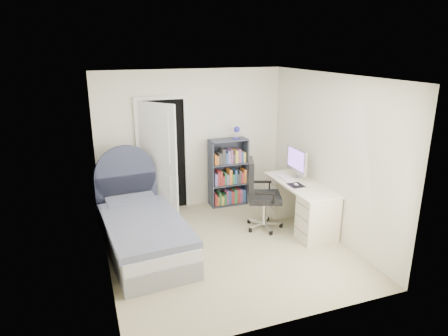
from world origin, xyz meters
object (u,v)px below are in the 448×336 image
object	(u,v)px
bed	(142,229)
nightstand	(121,199)
bookcase	(229,175)
office_chair	(259,191)
floor_lamp	(148,180)
desk	(300,202)

from	to	relation	value
bed	nightstand	xyz separation A→B (m)	(-0.18, 1.08, 0.10)
bookcase	office_chair	size ratio (longest dim) A/B	1.28
floor_lamp	office_chair	distance (m)	1.99
floor_lamp	office_chair	size ratio (longest dim) A/B	1.31
floor_lamp	desk	xyz separation A→B (m)	(2.25, -1.37, -0.22)
office_chair	bookcase	bearing A→B (deg)	94.66
floor_lamp	office_chair	bearing A→B (deg)	-37.80
nightstand	bookcase	xyz separation A→B (m)	(1.99, 0.11, 0.16)
bed	floor_lamp	world-z (taller)	floor_lamp
nightstand	desk	size ratio (longest dim) A/B	0.41
nightstand	office_chair	bearing A→B (deg)	-26.06
desk	office_chair	size ratio (longest dim) A/B	1.31
nightstand	bookcase	bearing A→B (deg)	3.15
bed	bookcase	distance (m)	2.18
bed	floor_lamp	xyz separation A→B (m)	(0.33, 1.28, 0.32)
bed	nightstand	distance (m)	1.10
desk	office_chair	distance (m)	0.73
floor_lamp	bookcase	bearing A→B (deg)	-3.61
bed	desk	world-z (taller)	bed
office_chair	bed	bearing A→B (deg)	-178.19
bed	office_chair	bearing A→B (deg)	1.81
desk	floor_lamp	bearing A→B (deg)	148.68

